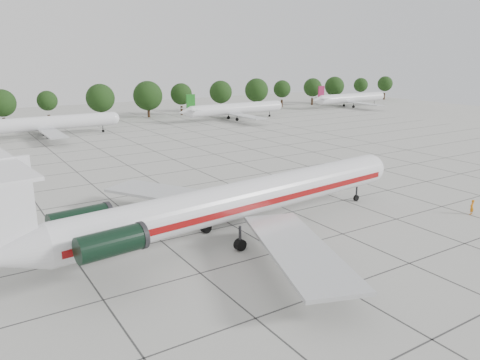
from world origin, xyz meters
The scene contains 8 objects.
ground centered at (0.00, 0.00, 0.00)m, with size 260.00×260.00×0.00m, color #AFAEA7.
apron_joints centered at (0.00, 15.00, 0.01)m, with size 170.00×170.00×0.02m, color #383838.
main_airliner centered at (-2.37, -3.01, 3.76)m, with size 45.40×35.55×10.66m.
ground_crew centered at (24.33, -11.43, 0.85)m, with size 0.62×0.41×1.70m, color #CE6B0C.
bg_airliner_c centered at (-4.97, 66.50, 2.91)m, with size 28.24×27.20×7.40m.
bg_airliner_d centered at (42.66, 67.73, 2.91)m, with size 28.24×27.20×7.40m.
bg_airliner_e centered at (91.37, 73.19, 2.91)m, with size 28.24×27.20×7.40m.
tree_line centered at (-11.68, 85.00, 5.98)m, with size 249.86×8.44×10.22m.
Camera 1 is at (-24.05, -39.19, 17.44)m, focal length 35.00 mm.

